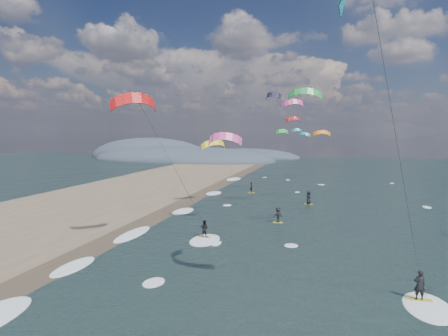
# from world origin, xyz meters

# --- Properties ---
(ground) EXTENTS (260.00, 260.00, 0.00)m
(ground) POSITION_xyz_m (0.00, 0.00, 0.00)
(ground) COLOR black
(ground) RESTS_ON ground
(wet_sand_strip) EXTENTS (3.00, 240.00, 0.00)m
(wet_sand_strip) POSITION_xyz_m (-12.00, 10.00, 0.00)
(wet_sand_strip) COLOR #382D23
(wet_sand_strip) RESTS_ON ground
(coastal_hills) EXTENTS (80.00, 41.00, 15.00)m
(coastal_hills) POSITION_xyz_m (-44.84, 107.86, 0.00)
(coastal_hills) COLOR #3D4756
(coastal_hills) RESTS_ON ground
(kitesurfer_near_a) EXTENTS (7.91, 9.34, 17.54)m
(kitesurfer_near_a) POSITION_xyz_m (9.19, 1.68, 13.54)
(kitesurfer_near_a) COLOR gold
(kitesurfer_near_a) RESTS_ON ground
(kitesurfer_near_b) EXTENTS (6.96, 9.08, 13.58)m
(kitesurfer_near_b) POSITION_xyz_m (-6.26, 11.53, 8.64)
(kitesurfer_near_b) COLOR gold
(kitesurfer_near_b) RESTS_ON ground
(far_kitesurfers) EXTENTS (10.50, 19.74, 1.80)m
(far_kitesurfers) POSITION_xyz_m (1.80, 31.10, 0.86)
(far_kitesurfers) COLOR gold
(far_kitesurfers) RESTS_ON ground
(bg_kite_field) EXTENTS (16.78, 70.37, 9.09)m
(bg_kite_field) POSITION_xyz_m (0.12, 52.21, 11.69)
(bg_kite_field) COLOR teal
(bg_kite_field) RESTS_ON ground
(shoreline_surf) EXTENTS (2.40, 79.40, 0.11)m
(shoreline_surf) POSITION_xyz_m (-10.80, 14.75, 0.00)
(shoreline_surf) COLOR white
(shoreline_surf) RESTS_ON ground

